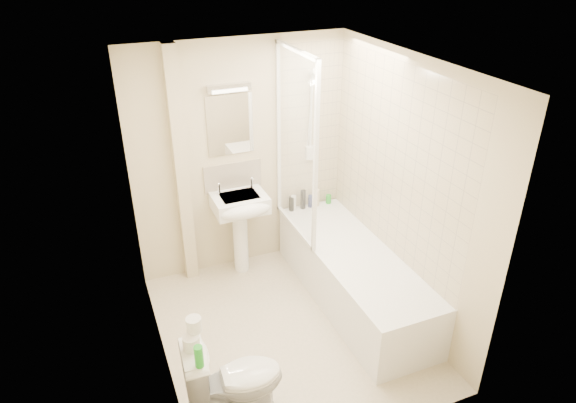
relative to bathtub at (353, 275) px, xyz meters
name	(u,v)px	position (x,y,z in m)	size (l,w,h in m)	color
floor	(288,329)	(-0.75, -0.17, -0.29)	(2.50, 2.50, 0.00)	beige
wall_back	(241,159)	(-0.75, 1.08, 0.91)	(2.20, 0.02, 2.40)	beige
wall_left	(150,243)	(-1.85, -0.17, 0.91)	(0.02, 2.50, 2.40)	beige
wall_right	(404,192)	(0.35, -0.17, 0.91)	(0.02, 2.50, 2.40)	beige
ceiling	(289,66)	(-0.75, -0.17, 2.11)	(2.20, 2.50, 0.02)	white
tile_back	(310,129)	(0.00, 1.07, 1.14)	(0.70, 0.01, 1.75)	beige
tile_right	(394,162)	(0.34, 0.00, 1.14)	(0.01, 2.10, 1.75)	beige
pipe_boxing	(181,171)	(-1.37, 1.02, 0.91)	(0.12, 0.12, 2.40)	beige
splashback	(233,177)	(-0.85, 1.07, 0.74)	(0.60, 0.01, 0.30)	beige
mirror	(230,125)	(-0.85, 1.07, 1.29)	(0.46, 0.01, 0.60)	white
strip_light	(229,88)	(-0.85, 1.04, 1.66)	(0.42, 0.07, 0.07)	silver
bathtub	(353,275)	(0.00, 0.00, 0.00)	(0.70, 2.10, 0.55)	white
shower_screen	(295,146)	(-0.35, 0.63, 1.16)	(0.04, 0.92, 1.80)	white
shower_fixture	(312,119)	(0.00, 1.02, 1.26)	(0.10, 0.16, 0.99)	white
pedestal_sink	(241,213)	(-0.85, 0.84, 0.43)	(0.53, 0.49, 1.03)	white
bottle_black_a	(292,204)	(-0.23, 0.99, 0.34)	(0.06, 0.06, 0.16)	black
bottle_white_a	(294,203)	(-0.21, 0.99, 0.35)	(0.06, 0.06, 0.17)	silver
bottle_black_b	(303,199)	(-0.10, 0.99, 0.37)	(0.06, 0.06, 0.22)	black
bottle_blue	(310,201)	(-0.01, 0.99, 0.33)	(0.05, 0.05, 0.14)	#121B52
bottle_cream	(317,198)	(0.07, 0.99, 0.36)	(0.05, 0.05, 0.19)	beige
bottle_green	(329,199)	(0.21, 0.99, 0.31)	(0.06, 0.06, 0.10)	green
toilet	(235,381)	(-1.47, -0.89, 0.07)	(0.73, 0.45, 0.72)	white
toilet_roll_lower	(191,343)	(-1.74, -0.83, 0.48)	(0.12, 0.12, 0.10)	white
toilet_roll_upper	(194,324)	(-1.70, -0.78, 0.58)	(0.11, 0.11, 0.10)	white
green_bottle	(199,356)	(-1.72, -1.01, 0.51)	(0.06, 0.06, 0.16)	green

